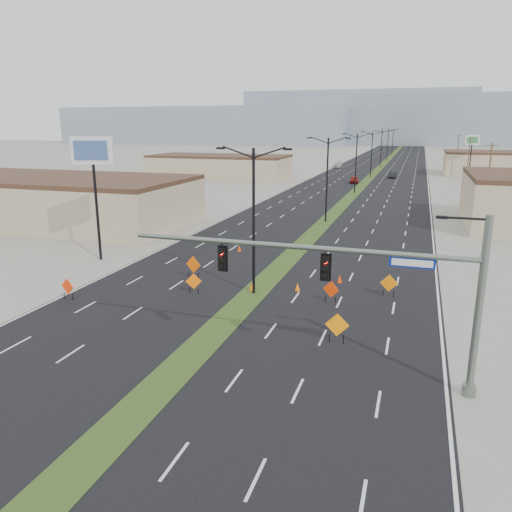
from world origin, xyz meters
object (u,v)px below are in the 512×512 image
(construction_sign_1, at_px, (194,282))
(cone_3, at_px, (239,248))
(streetlight_2, at_px, (356,161))
(streetlight_6, at_px, (393,141))
(construction_sign_0, at_px, (68,287))
(cone_0, at_px, (252,287))
(streetlight_3, at_px, (372,153))
(pole_sign_west, at_px, (93,159))
(pole_sign_east_far, at_px, (472,143))
(car_mid, at_px, (393,175))
(car_left, at_px, (354,180))
(signal_mast, at_px, (367,281))
(car_far, at_px, (338,165))
(cone_2, at_px, (298,287))
(streetlight_0, at_px, (254,217))
(construction_sign_2, at_px, (193,265))
(construction_sign_3, at_px, (331,290))
(construction_sign_5, at_px, (389,284))
(construction_sign_4, at_px, (337,326))
(streetlight_4, at_px, (381,148))
(streetlight_1, at_px, (327,177))
(streetlight_5, at_px, (388,144))
(cone_1, at_px, (340,279))

(construction_sign_1, xyz_separation_m, cone_3, (-1.06, 12.29, -0.56))
(streetlight_2, bearing_deg, streetlight_6, 90.00)
(construction_sign_0, height_order, cone_0, construction_sign_0)
(streetlight_3, distance_m, pole_sign_west, 81.02)
(construction_sign_0, distance_m, cone_3, 17.29)
(pole_sign_east_far, bearing_deg, car_mid, 172.63)
(streetlight_2, xyz_separation_m, car_left, (-2.00, 15.29, -4.72))
(signal_mast, xyz_separation_m, car_far, (-19.57, 117.79, -4.00))
(cone_2, bearing_deg, construction_sign_0, -155.31)
(streetlight_0, distance_m, pole_sign_east_far, 89.91)
(construction_sign_2, xyz_separation_m, construction_sign_3, (10.93, -2.11, -0.18))
(car_left, relative_size, construction_sign_0, 2.72)
(signal_mast, distance_m, pole_sign_east_far, 98.26)
(streetlight_2, distance_m, pole_sign_east_far, 37.76)
(construction_sign_0, bearing_deg, construction_sign_2, 61.19)
(construction_sign_0, bearing_deg, construction_sign_5, 31.41)
(construction_sign_5, xyz_separation_m, cone_0, (-9.34, -1.66, -0.64))
(construction_sign_1, distance_m, cone_2, 7.35)
(streetlight_2, height_order, streetlight_6, same)
(car_mid, distance_m, construction_sign_4, 90.56)
(streetlight_4, distance_m, car_far, 12.67)
(construction_sign_4, distance_m, cone_0, 10.00)
(streetlight_1, height_order, construction_sign_2, streetlight_1)
(construction_sign_3, distance_m, construction_sign_5, 4.30)
(streetlight_1, xyz_separation_m, car_far, (-11.01, 79.79, -4.63))
(car_left, distance_m, construction_sign_4, 78.25)
(signal_mast, distance_m, construction_sign_5, 12.77)
(construction_sign_3, distance_m, construction_sign_4, 6.39)
(car_mid, bearing_deg, streetlight_0, -89.61)
(pole_sign_east_far, bearing_deg, streetlight_5, 92.23)
(streetlight_0, distance_m, cone_1, 8.57)
(streetlight_3, bearing_deg, cone_3, -93.92)
(signal_mast, xyz_separation_m, pole_sign_west, (-24.22, 14.57, 3.88))
(streetlight_2, xyz_separation_m, streetlight_3, (0.00, 28.00, 0.00))
(signal_mast, xyz_separation_m, construction_sign_5, (0.47, 12.16, -3.85))
(streetlight_4, xyz_separation_m, streetlight_6, (0.00, 56.00, 0.00))
(construction_sign_5, relative_size, cone_3, 2.62)
(car_far, height_order, construction_sign_5, construction_sign_5)
(streetlight_2, bearing_deg, pole_sign_west, -106.94)
(construction_sign_3, relative_size, cone_3, 2.47)
(streetlight_3, distance_m, car_far, 26.62)
(signal_mast, distance_m, cone_1, 15.35)
(cone_0, distance_m, cone_3, 11.42)
(construction_sign_2, xyz_separation_m, pole_sign_east_far, (26.25, 85.57, 6.51))
(streetlight_5, bearing_deg, car_left, -91.67)
(construction_sign_2, bearing_deg, streetlight_6, 101.89)
(cone_3, bearing_deg, construction_sign_2, -93.04)
(construction_sign_4, relative_size, cone_3, 2.82)
(streetlight_4, xyz_separation_m, construction_sign_4, (6.84, -118.45, -4.40))
(signal_mast, relative_size, construction_sign_5, 10.19)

